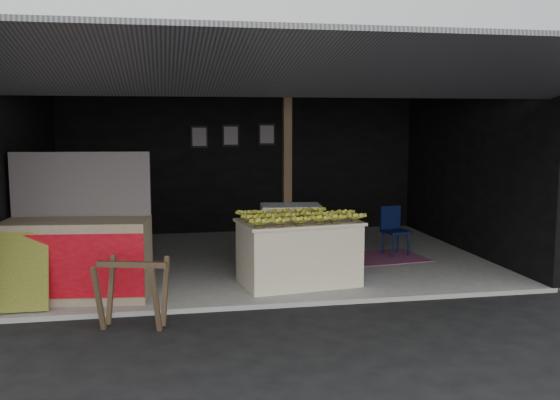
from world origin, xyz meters
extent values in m
plane|color=black|center=(0.00, 0.00, 0.00)|extent=(80.00, 80.00, 0.00)
cube|color=gray|center=(0.00, 2.50, 0.03)|extent=(7.00, 5.00, 0.06)
cube|color=black|center=(0.00, 5.00, 1.51)|extent=(7.00, 0.15, 2.90)
cube|color=black|center=(-3.50, 2.50, 1.51)|extent=(0.15, 5.00, 2.90)
cube|color=black|center=(3.50, 2.50, 1.51)|extent=(0.15, 5.00, 2.90)
cube|color=#232326|center=(0.00, 2.50, 2.96)|extent=(7.20, 5.20, 0.12)
cube|color=#232326|center=(0.00, -0.95, 2.73)|extent=(7.40, 2.47, 0.48)
cube|color=#4B3925|center=(0.30, 1.90, 1.49)|extent=(0.12, 0.12, 2.85)
cube|color=silver|center=(0.24, 0.85, 0.46)|extent=(1.59, 1.08, 0.81)
cube|color=silver|center=(0.24, 0.85, 0.89)|extent=(1.66, 1.15, 0.04)
cube|color=white|center=(0.31, 1.67, 0.53)|extent=(0.91, 0.65, 0.95)
cube|color=navy|center=(0.31, 1.37, 0.58)|extent=(0.66, 0.08, 0.28)
cube|color=#B21414|center=(0.31, 1.37, 0.25)|extent=(0.43, 0.06, 0.09)
cube|color=#998466|center=(-2.55, 0.69, 0.54)|extent=(1.79, 0.94, 0.97)
cube|color=red|center=(-2.55, 0.30, 0.54)|extent=(1.71, 0.22, 0.75)
cube|color=white|center=(-2.55, 0.29, 0.54)|extent=(0.58, 0.08, 0.19)
cube|color=#182448|center=(-2.55, 1.01, 1.43)|extent=(1.71, 0.25, 0.80)
cube|color=black|center=(-3.11, 0.27, 0.51)|extent=(0.60, 0.27, 0.88)
cube|color=#4B3925|center=(-2.18, -0.54, 0.38)|extent=(0.12, 0.28, 0.74)
cube|color=#4B3925|center=(-1.60, -0.70, 0.38)|extent=(0.12, 0.28, 0.74)
cube|color=#4B3925|center=(-2.09, -0.19, 0.38)|extent=(0.12, 0.28, 0.74)
cube|color=#4B3925|center=(-1.50, -0.35, 0.38)|extent=(0.12, 0.28, 0.74)
cube|color=#4B3925|center=(-1.84, -0.44, 0.71)|extent=(0.74, 0.26, 0.06)
cylinder|color=#0D2996|center=(1.05, 1.14, 0.28)|extent=(0.30, 0.30, 0.44)
cylinder|color=black|center=(2.04, 2.09, 0.25)|extent=(0.03, 0.03, 0.39)
cylinder|color=black|center=(2.33, 2.16, 0.25)|extent=(0.03, 0.03, 0.39)
cylinder|color=black|center=(1.98, 2.38, 0.25)|extent=(0.03, 0.03, 0.39)
cylinder|color=black|center=(2.26, 2.44, 0.25)|extent=(0.03, 0.03, 0.39)
cube|color=black|center=(2.15, 2.27, 0.45)|extent=(0.44, 0.44, 0.04)
cube|color=black|center=(2.11, 2.43, 0.65)|extent=(0.37, 0.12, 0.40)
cube|color=#6C1854|center=(1.78, 2.14, 0.07)|extent=(1.61, 1.18, 0.01)
cube|color=black|center=(-0.80, 4.90, 1.91)|extent=(0.32, 0.03, 0.42)
cube|color=#4C4C59|center=(-0.80, 4.88, 1.91)|extent=(0.26, 0.02, 0.34)
cube|color=black|center=(-0.20, 4.90, 1.93)|extent=(0.32, 0.03, 0.42)
cube|color=#4C4C59|center=(-0.20, 4.88, 1.93)|extent=(0.26, 0.02, 0.34)
cube|color=black|center=(0.50, 4.90, 1.95)|extent=(0.32, 0.03, 0.42)
cube|color=#4C4C59|center=(0.50, 4.88, 1.95)|extent=(0.26, 0.02, 0.34)
camera|label=1|loc=(-1.50, -7.05, 2.21)|focal=40.00mm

